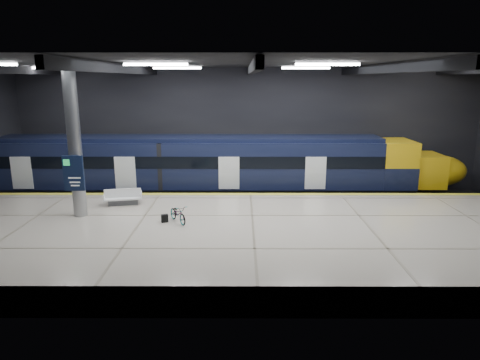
{
  "coord_description": "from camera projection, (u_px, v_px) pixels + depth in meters",
  "views": [
    {
      "loc": [
        -0.51,
        -20.01,
        7.31
      ],
      "look_at": [
        -0.57,
        1.5,
        2.2
      ],
      "focal_mm": 32.0,
      "sensor_mm": 36.0,
      "label": 1
    }
  ],
  "objects": [
    {
      "name": "info_column",
      "position": [
        74.0,
        144.0,
        19.15
      ],
      "size": [
        0.9,
        0.78,
        6.9
      ],
      "color": "#9EA0A5",
      "rests_on": "platform"
    },
    {
      "name": "ground",
      "position": [
        251.0,
        230.0,
        21.16
      ],
      "size": [
        30.0,
        30.0,
        0.0
      ],
      "primitive_type": "plane",
      "color": "black",
      "rests_on": "ground"
    },
    {
      "name": "room_shell",
      "position": [
        252.0,
        114.0,
        19.84
      ],
      "size": [
        30.1,
        16.1,
        8.05
      ],
      "color": "black",
      "rests_on": "ground"
    },
    {
      "name": "bench",
      "position": [
        123.0,
        199.0,
        21.59
      ],
      "size": [
        1.97,
        1.12,
        0.82
      ],
      "rotation": [
        0.0,
        0.0,
        0.2
      ],
      "color": "#595B60",
      "rests_on": "platform"
    },
    {
      "name": "pannier_bag",
      "position": [
        165.0,
        218.0,
        18.95
      ],
      "size": [
        0.34,
        0.26,
        0.35
      ],
      "primitive_type": "cube",
      "rotation": [
        0.0,
        0.0,
        0.31
      ],
      "color": "black",
      "rests_on": "platform"
    },
    {
      "name": "train",
      "position": [
        210.0,
        167.0,
        26.04
      ],
      "size": [
        29.4,
        2.84,
        3.79
      ],
      "color": "black",
      "rests_on": "ground"
    },
    {
      "name": "platform",
      "position": [
        253.0,
        238.0,
        18.6
      ],
      "size": [
        30.0,
        11.0,
        1.1
      ],
      "primitive_type": "cube",
      "color": "beige",
      "rests_on": "ground"
    },
    {
      "name": "safety_strip",
      "position": [
        250.0,
        194.0,
        23.58
      ],
      "size": [
        30.0,
        0.4,
        0.01
      ],
      "primitive_type": "cube",
      "color": "yellow",
      "rests_on": "platform"
    },
    {
      "name": "rails",
      "position": [
        249.0,
        198.0,
        26.49
      ],
      "size": [
        30.0,
        1.52,
        0.16
      ],
      "color": "gray",
      "rests_on": "ground"
    },
    {
      "name": "bicycle",
      "position": [
        178.0,
        214.0,
        18.9
      ],
      "size": [
        1.26,
        1.55,
        0.79
      ],
      "primitive_type": "imported",
      "rotation": [
        0.0,
        0.0,
        0.57
      ],
      "color": "#99999E",
      "rests_on": "platform"
    }
  ]
}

